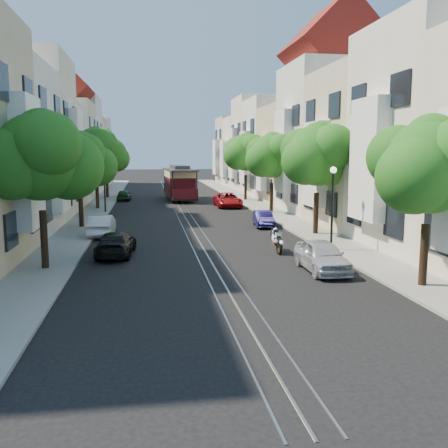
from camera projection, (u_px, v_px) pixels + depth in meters
name	position (u px, v px, depth m)	size (l,w,h in m)	color
ground	(178.00, 205.00, 47.80)	(200.00, 200.00, 0.00)	black
sidewalk_east	(252.00, 203.00, 48.87)	(2.50, 80.00, 0.12)	gray
sidewalk_west	(100.00, 205.00, 46.70)	(2.50, 80.00, 0.12)	gray
rail_left	(172.00, 205.00, 47.71)	(0.06, 80.00, 0.02)	gray
rail_slot	(178.00, 205.00, 47.79)	(0.06, 80.00, 0.02)	gray
rail_right	(184.00, 204.00, 47.88)	(0.06, 80.00, 0.02)	gray
lane_line	(178.00, 205.00, 47.80)	(0.08, 80.00, 0.01)	tan
townhouses_east	(299.00, 150.00, 48.75)	(7.75, 72.00, 12.00)	beige
townhouses_west	(46.00, 151.00, 45.21)	(7.75, 72.00, 11.76)	silver
tree_e_a	(431.00, 169.00, 17.90)	(4.72, 3.87, 6.27)	black
tree_e_b	(319.00, 157.00, 29.59)	(4.93, 4.08, 6.68)	black
tree_e_c	(273.00, 157.00, 40.37)	(4.84, 3.99, 6.52)	black
tree_e_d	(246.00, 153.00, 51.10)	(5.01, 4.16, 6.85)	black
tree_w_a	(41.00, 159.00, 20.59)	(4.93, 4.08, 6.68)	black
tree_w_b	(80.00, 161.00, 32.38)	(4.72, 3.87, 6.27)	black
tree_w_c	(96.00, 151.00, 43.04)	(5.13, 4.28, 7.09)	black
tree_w_d	(107.00, 156.00, 53.87)	(4.84, 3.99, 6.52)	black
lamp_east	(333.00, 196.00, 24.85)	(0.32, 0.32, 4.16)	black
lamp_west	(104.00, 179.00, 40.57)	(0.32, 0.32, 4.16)	black
sportbike_rider	(276.00, 239.00, 24.94)	(0.45, 1.83, 1.26)	black
cable_car	(180.00, 181.00, 52.07)	(3.24, 8.76, 3.31)	black
parked_car_e_near	(322.00, 256.00, 21.04)	(1.57, 3.91, 1.33)	#AAAEB6
parked_car_e_mid	(263.00, 219.00, 33.64)	(1.14, 3.28, 1.08)	#0E0B3B
parked_car_e_far	(228.00, 200.00, 45.56)	(2.18, 4.72, 1.31)	maroon
parked_car_w_near	(116.00, 244.00, 24.17)	(1.65, 4.07, 1.18)	black
parked_car_w_mid	(102.00, 225.00, 29.85)	(1.36, 3.90, 1.29)	silver
parked_car_w_far	(124.00, 195.00, 51.66)	(1.34, 3.34, 1.14)	#183816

